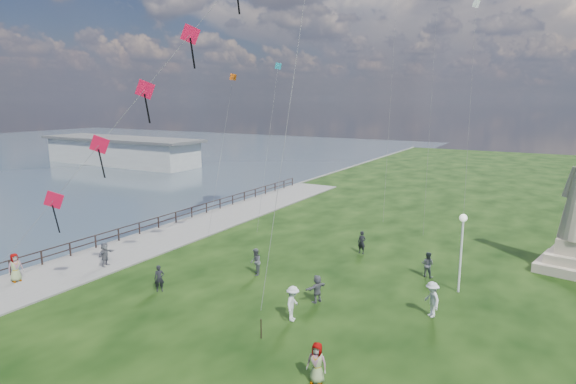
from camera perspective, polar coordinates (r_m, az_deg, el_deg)
The scene contains 15 objects.
waterfront at distance 35.90m, azimuth -19.47°, elevation -6.33°, with size 200.00×200.00×1.51m.
pier_pavilion at distance 84.21m, azimuth -19.16°, elevation 4.65°, with size 30.00×8.00×4.40m.
lamppost at distance 27.04m, azimuth 19.93°, elevation -4.97°, with size 0.40×0.40×4.31m.
person_0 at distance 27.20m, azimuth -15.01°, elevation -9.87°, with size 0.53×0.35×1.45m, color black.
person_1 at distance 28.63m, azimuth -3.87°, elevation -8.26°, with size 0.78×0.48×1.61m, color #595960.
person_2 at distance 23.04m, azimuth 0.57°, elevation -13.07°, with size 1.09×0.56×1.68m, color silver.
person_4 at distance 18.59m, azimuth 3.44°, elevation -19.57°, with size 0.76×0.47×1.56m, color #595960.
person_5 at distance 31.84m, azimuth -20.86°, elevation -7.08°, with size 1.39×0.60×1.50m, color #595960.
person_6 at distance 32.79m, azimuth 8.73°, elevation -5.92°, with size 0.56×0.37×1.54m, color black.
person_7 at distance 29.44m, azimuth 16.21°, elevation -8.25°, with size 0.73×0.45×1.50m, color #595960.
person_8 at distance 24.38m, azimuth 16.68°, elevation -12.08°, with size 1.12×0.58×1.73m, color silver.
person_10 at distance 31.38m, azimuth -29.59°, elevation -7.96°, with size 0.80×0.49×1.63m, color #595960.
person_11 at distance 25.04m, azimuth 3.47°, elevation -11.36°, with size 1.34×0.58×1.44m, color #595960.
red_kite_train at distance 25.76m, azimuth -17.06°, elevation 10.64°, with size 9.91×9.35×16.68m.
small_kites at distance 37.66m, azimuth 15.76°, elevation 18.69°, with size 27.97×16.07×32.19m.
Camera 1 is at (11.04, -13.19, 10.22)m, focal length 30.00 mm.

